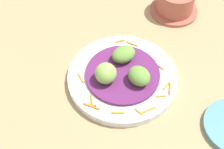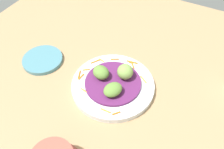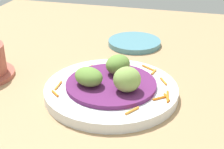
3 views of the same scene
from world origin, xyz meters
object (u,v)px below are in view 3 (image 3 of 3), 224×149
object	(u,v)px
guac_scoop_center	(89,77)
guac_scoop_right	(127,79)
guac_scoop_left	(118,64)
side_plate_small	(134,43)
main_plate	(111,91)

from	to	relation	value
guac_scoop_center	guac_scoop_right	world-z (taller)	guac_scoop_right
guac_scoop_left	guac_scoop_center	distance (cm)	7.10
side_plate_small	guac_scoop_center	bearing A→B (deg)	-5.50
main_plate	guac_scoop_center	xyz separation A→B (cm)	(1.86, -3.65, 3.30)
guac_scoop_left	guac_scoop_right	size ratio (longest dim) A/B	1.08
guac_scoop_center	main_plate	bearing A→B (deg)	117.03
guac_scoop_left	guac_scoop_center	world-z (taller)	guac_scoop_left
guac_scoop_center	side_plate_small	bearing A→B (deg)	174.50
guac_scoop_right	side_plate_small	size ratio (longest dim) A/B	0.37
guac_scoop_right	side_plate_small	bearing A→B (deg)	-171.02
main_plate	guac_scoop_center	bearing A→B (deg)	-62.97
guac_scoop_left	guac_scoop_center	size ratio (longest dim) A/B	0.93
guac_scoop_left	guac_scoop_right	world-z (taller)	guac_scoop_right
guac_scoop_right	side_plate_small	distance (cm)	28.65
main_plate	guac_scoop_left	size ratio (longest dim) A/B	4.74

